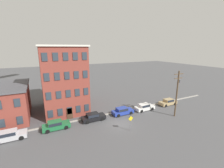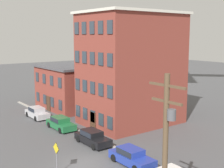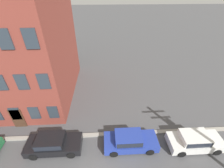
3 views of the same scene
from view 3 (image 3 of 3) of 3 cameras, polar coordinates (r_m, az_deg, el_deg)
name	(u,v)px [view 3 (image 3 of 3)]	position (r m, az deg, el deg)	size (l,w,h in m)	color
kerb_strip	(101,135)	(14.39, -4.10, -18.64)	(56.00, 0.36, 0.16)	#9E998E
apartment_midblock	(24,37)	(18.46, -30.61, 15.28)	(8.93, 11.92, 13.82)	brown
car_black	(53,143)	(13.90, -21.55, -20.19)	(4.40, 1.92, 1.43)	black
car_blue	(130,140)	(13.27, 6.79, -20.51)	(4.40, 1.92, 1.43)	#233899
car_white	(195,140)	(14.86, 28.97, -18.25)	(4.40, 1.92, 1.43)	silver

